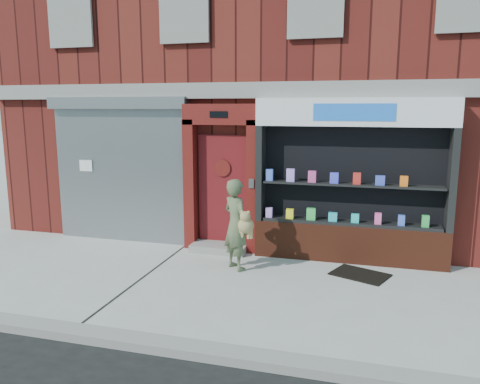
% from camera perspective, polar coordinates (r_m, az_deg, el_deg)
% --- Properties ---
extents(ground, '(80.00, 80.00, 0.00)m').
position_cam_1_polar(ground, '(7.67, -1.06, -11.39)').
color(ground, '#9E9E99').
rests_on(ground, ground).
extents(curb, '(60.00, 0.30, 0.12)m').
position_cam_1_polar(curb, '(5.81, -7.40, -18.34)').
color(curb, gray).
rests_on(curb, ground).
extents(building, '(12.00, 8.16, 8.00)m').
position_cam_1_polar(building, '(13.04, 6.63, 15.38)').
color(building, '#4B1411').
rests_on(building, ground).
extents(shutter_bay, '(3.10, 0.30, 3.04)m').
position_cam_1_polar(shutter_bay, '(10.16, -14.39, 3.68)').
color(shutter_bay, gray).
rests_on(shutter_bay, ground).
extents(red_door_bay, '(1.52, 0.58, 2.90)m').
position_cam_1_polar(red_door_bay, '(9.23, -2.29, 1.71)').
color(red_door_bay, '#53100E').
rests_on(red_door_bay, ground).
extents(pharmacy_bay, '(3.50, 0.41, 3.00)m').
position_cam_1_polar(pharmacy_bay, '(8.78, 13.34, 0.43)').
color(pharmacy_bay, '#5D2516').
rests_on(pharmacy_bay, ground).
extents(woman, '(0.70, 0.67, 1.62)m').
position_cam_1_polar(woman, '(8.20, -0.41, -3.98)').
color(woman, '#515F3E').
rests_on(woman, ground).
extents(doormat, '(1.08, 0.93, 0.02)m').
position_cam_1_polar(doormat, '(8.39, 14.41, -9.71)').
color(doormat, black).
rests_on(doormat, ground).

